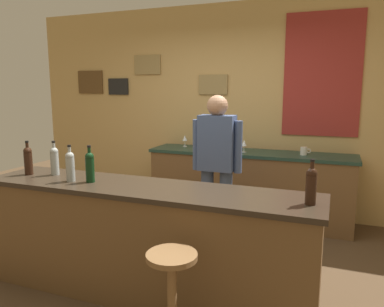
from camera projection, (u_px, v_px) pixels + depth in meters
name	position (u px, v px, depth m)	size (l,w,h in m)	color
ground_plane	(166.00, 272.00, 3.45)	(10.00, 10.00, 0.00)	#4C3823
back_wall	(229.00, 109.00, 5.07)	(6.00, 0.09, 2.80)	tan
bar_counter	(144.00, 241.00, 3.01)	(2.77, 0.60, 0.92)	brown
side_counter	(249.00, 186.00, 4.75)	(2.57, 0.56, 0.90)	brown
bartender	(217.00, 163.00, 3.78)	(0.52, 0.21, 1.62)	#384766
bar_stool	(172.00, 287.00, 2.31)	(0.32, 0.32, 0.68)	brown
wine_bottle_a	(28.00, 160.00, 3.30)	(0.07, 0.07, 0.31)	black
wine_bottle_b	(54.00, 160.00, 3.29)	(0.07, 0.07, 0.31)	#999E99
wine_bottle_c	(70.00, 165.00, 3.06)	(0.07, 0.07, 0.31)	#999E99
wine_bottle_d	(90.00, 166.00, 3.03)	(0.07, 0.07, 0.31)	black
wine_bottle_e	(311.00, 185.00, 2.44)	(0.07, 0.07, 0.31)	black
wine_glass_a	(185.00, 139.00, 5.07)	(0.07, 0.07, 0.16)	silver
wine_glass_b	(195.00, 141.00, 4.87)	(0.07, 0.07, 0.16)	silver
wine_glass_c	(211.00, 141.00, 4.83)	(0.07, 0.07, 0.16)	silver
wine_glass_d	(244.00, 144.00, 4.61)	(0.07, 0.07, 0.16)	silver
coffee_mug	(304.00, 151.00, 4.43)	(0.12, 0.08, 0.09)	silver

